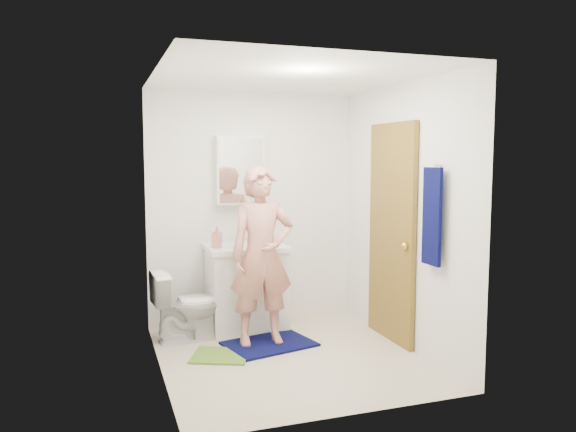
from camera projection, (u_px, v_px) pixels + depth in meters
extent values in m
cube|color=beige|center=(290.00, 357.00, 4.90)|extent=(2.20, 2.40, 0.02)
cube|color=white|center=(290.00, 75.00, 4.65)|extent=(2.20, 2.40, 0.02)
cube|color=white|center=(253.00, 208.00, 5.92)|extent=(2.20, 0.02, 2.40)
cube|color=white|center=(350.00, 239.00, 3.64)|extent=(2.20, 0.02, 2.40)
cube|color=white|center=(157.00, 225.00, 4.42)|extent=(0.02, 2.40, 2.40)
cube|color=white|center=(404.00, 216.00, 5.13)|extent=(0.02, 2.40, 2.40)
cube|color=white|center=(246.00, 289.00, 5.67)|extent=(0.75, 0.55, 0.80)
cube|color=white|center=(246.00, 248.00, 5.63)|extent=(0.79, 0.59, 0.05)
cylinder|color=white|center=(246.00, 247.00, 5.63)|extent=(0.40, 0.40, 0.03)
cylinder|color=silver|center=(242.00, 237.00, 5.79)|extent=(0.03, 0.03, 0.12)
cube|color=white|center=(240.00, 170.00, 5.76)|extent=(0.50, 0.12, 0.70)
cube|color=white|center=(241.00, 170.00, 5.70)|extent=(0.46, 0.01, 0.66)
cube|color=olive|center=(391.00, 233.00, 5.28)|extent=(0.05, 0.80, 2.05)
sphere|color=gold|center=(405.00, 246.00, 4.97)|extent=(0.07, 0.07, 0.07)
cube|color=#06093D|center=(432.00, 217.00, 4.56)|extent=(0.03, 0.24, 0.80)
cylinder|color=silver|center=(438.00, 165.00, 4.53)|extent=(0.06, 0.02, 0.02)
imported|color=white|center=(188.00, 305.00, 5.32)|extent=(0.69, 0.43, 0.67)
cube|color=#06093D|center=(269.00, 344.00, 5.19)|extent=(0.88, 0.72, 0.02)
cube|color=olive|center=(220.00, 356.00, 4.88)|extent=(0.60, 0.56, 0.02)
imported|color=#D07761|center=(217.00, 237.00, 5.49)|extent=(0.12, 0.12, 0.21)
imported|color=#623B81|center=(260.00, 238.00, 5.77)|extent=(0.15, 0.15, 0.10)
imported|color=tan|center=(262.00, 256.00, 5.13)|extent=(0.60, 0.40, 1.63)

